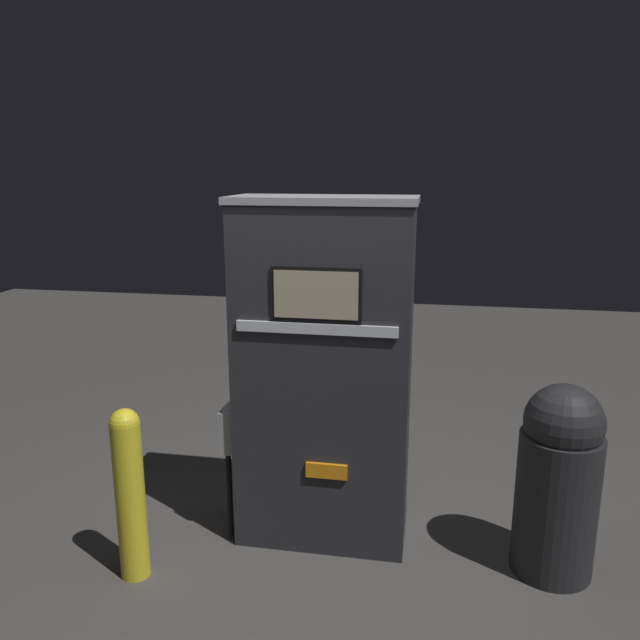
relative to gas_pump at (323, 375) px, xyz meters
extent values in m
plane|color=#423F3D|center=(0.00, -0.22, -1.02)|extent=(14.00, 14.00, 0.00)
cube|color=#28282D|center=(0.00, 0.00, -0.53)|extent=(0.98, 0.44, 0.98)
cube|color=#28282D|center=(0.00, 0.00, 0.47)|extent=(0.98, 0.44, 1.01)
cube|color=#99999E|center=(0.00, 0.00, 0.99)|extent=(1.01, 0.47, 0.04)
cube|color=black|center=(0.00, -0.23, 0.52)|extent=(0.48, 0.01, 0.29)
cube|color=tan|center=(0.00, -0.23, 0.52)|extent=(0.44, 0.01, 0.25)
cube|color=silver|center=(0.00, -0.23, 0.33)|extent=(0.87, 0.02, 0.06)
cube|color=orange|center=(0.06, -0.23, -0.48)|extent=(0.23, 0.02, 0.09)
cube|color=#99999E|center=(-0.53, -0.09, -0.33)|extent=(0.09, 0.20, 0.26)
cylinder|color=black|center=(-0.53, -0.15, -0.73)|extent=(0.03, 0.03, 0.53)
cylinder|color=yellow|center=(-0.94, -0.58, -0.57)|extent=(0.16, 0.16, 0.89)
sphere|color=yellow|center=(-0.94, -0.58, -0.13)|extent=(0.16, 0.16, 0.16)
cylinder|color=#232326|center=(1.31, -0.12, -0.62)|extent=(0.44, 0.44, 0.80)
sphere|color=#232326|center=(1.31, -0.12, -0.14)|extent=(0.42, 0.42, 0.42)
camera|label=1|loc=(0.59, -3.35, 1.16)|focal=35.00mm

